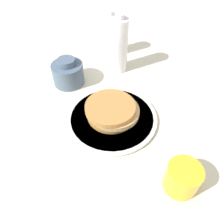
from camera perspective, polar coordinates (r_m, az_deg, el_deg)
ground_plane at (r=0.69m, az=-0.35°, el=-2.95°), size 4.00×4.00×0.00m
plate at (r=0.70m, az=0.00°, el=-1.46°), size 0.29×0.29×0.01m
pancake_stack at (r=0.68m, az=-0.05°, el=0.40°), size 0.16×0.16×0.05m
juice_glass at (r=0.57m, az=17.93°, el=-16.05°), size 0.08×0.08×0.08m
cream_jug at (r=0.83m, az=-11.40°, el=9.99°), size 0.12×0.12×0.10m
water_bottle_near at (r=0.97m, az=-0.43°, el=19.42°), size 0.07×0.07×0.19m
water_bottle_mid at (r=0.86m, az=1.85°, el=16.93°), size 0.07×0.07×0.22m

